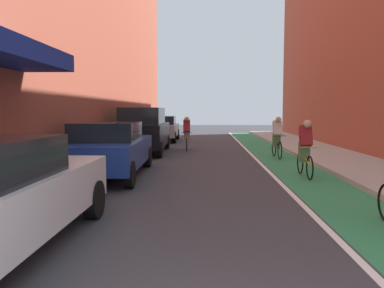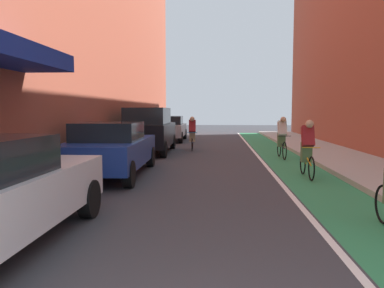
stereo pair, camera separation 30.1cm
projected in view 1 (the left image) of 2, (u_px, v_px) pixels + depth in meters
ground_plane at (204, 162)px, 13.87m from camera, size 71.59×71.59×0.00m
bike_lane_paint at (275, 156)px, 15.75m from camera, size 1.60×32.54×0.00m
lane_divider_stripe at (253, 156)px, 15.78m from camera, size 0.12×32.54×0.00m
sidewalk_right at (327, 154)px, 15.66m from camera, size 2.67×32.54×0.14m
building_facade_right at (374, 29)px, 17.09m from camera, size 2.40×28.54×10.94m
parked_sedan_blue at (109, 149)px, 10.82m from camera, size 2.09×4.65×1.53m
parked_suv_black at (143, 130)px, 16.78m from camera, size 2.05×4.82×1.98m
parked_sedan_silver at (161, 128)px, 23.27m from camera, size 2.06×4.40×1.53m
cyclist_mid at (305, 148)px, 10.72m from camera, size 0.48×1.70×1.61m
cyclist_trailing at (277, 136)px, 15.05m from camera, size 0.48×1.74×1.63m
cyclist_far at (187, 133)px, 18.00m from camera, size 0.48×1.66×1.58m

